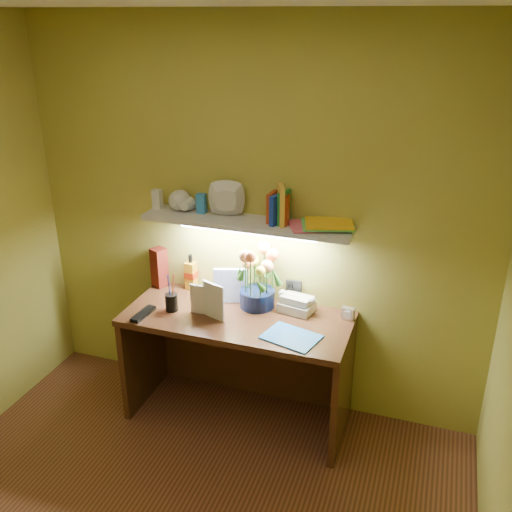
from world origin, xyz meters
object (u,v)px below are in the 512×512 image
Objects in this scene: desk at (238,367)px; desk_clock at (348,313)px; telephone at (297,302)px; whisky_bottle at (191,272)px; flower_bouquet at (257,278)px.

desk_clock is at bearing 15.85° from desk.
telephone is 0.76m from whisky_bottle.
telephone is at bearing 28.87° from desk.
telephone reaches higher than desk.
flower_bouquet is at bearing 66.04° from desk.
desk_clock is at bearing 10.17° from telephone.
desk is 0.79m from desk_clock.
whisky_bottle reaches higher than telephone.
whisky_bottle is at bearing 169.78° from flower_bouquet.
flower_bouquet is 0.60m from desk_clock.
telephone is at bearing -5.69° from whisky_bottle.
desk is at bearing -113.96° from flower_bouquet.
desk is 0.70m from whisky_bottle.
flower_bouquet is at bearing -168.78° from desk_clock.
telephone is at bearing -169.96° from desk_clock.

